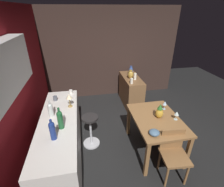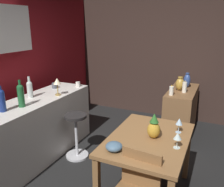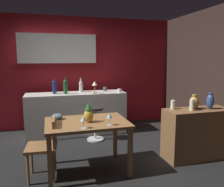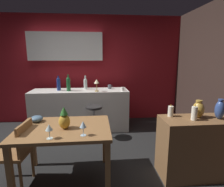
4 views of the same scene
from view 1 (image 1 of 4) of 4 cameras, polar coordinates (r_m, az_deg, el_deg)
name	(u,v)px [view 1 (image 1 of 4)]	position (r m, az deg, el deg)	size (l,w,h in m)	color
ground_plane	(140,149)	(3.54, 9.42, -18.32)	(9.00, 9.00, 0.00)	black
wall_kitchen_back	(4,98)	(2.71, -32.99, -1.28)	(5.20, 0.33, 2.60)	maroon
wall_side_right	(104,54)	(5.05, -2.60, 13.28)	(0.10, 4.40, 2.60)	#33231E
dining_table	(156,123)	(3.19, 14.93, -9.62)	(1.16, 0.82, 0.74)	olive
kitchen_counter	(62,141)	(3.14, -16.86, -15.23)	(2.10, 0.60, 0.90)	silver
sideboard_cabinet	(131,91)	(4.77, 6.46, 0.92)	(1.10, 0.44, 0.82)	brown
chair_near_window	(173,153)	(2.95, 20.32, -18.48)	(0.43, 0.43, 0.84)	olive
bar_stool	(91,130)	(3.40, -7.34, -12.32)	(0.34, 0.34, 0.67)	#262323
wine_glass_left	(165,103)	(3.38, 17.68, -3.26)	(0.08, 0.08, 0.17)	silver
wine_glass_right	(177,114)	(3.14, 21.35, -6.45)	(0.08, 0.08, 0.16)	silver
pineapple_centerpiece	(159,112)	(3.10, 15.99, -6.07)	(0.14, 0.14, 0.28)	gold
fruit_bowl	(154,133)	(2.74, 14.32, -12.87)	(0.17, 0.17, 0.08)	slate
wine_bottle_clear	(51,109)	(2.91, -20.36, -5.09)	(0.08, 0.08, 0.31)	silver
wine_bottle_cobalt	(52,130)	(2.42, -19.80, -11.66)	(0.08, 0.08, 0.32)	navy
wine_bottle_green	(60,119)	(2.58, -17.39, -8.35)	(0.08, 0.08, 0.35)	#1E592D
cup_white	(71,92)	(3.61, -13.96, 0.62)	(0.11, 0.07, 0.08)	white
cup_slate	(55,98)	(3.42, -18.92, -1.57)	(0.11, 0.08, 0.09)	#515660
counter_lamp	(69,97)	(3.06, -14.51, -1.34)	(0.11, 0.11, 0.26)	#A58447
pillar_candle_tall	(135,76)	(4.45, 7.93, 5.83)	(0.07, 0.07, 0.20)	white
pillar_candle_short	(132,81)	(4.19, 6.77, 4.31)	(0.07, 0.07, 0.17)	white
vase_ceramic_blue	(131,71)	(4.74, 6.51, 7.75)	(0.12, 0.12, 0.26)	#334C8C
vase_brass	(131,74)	(4.51, 6.40, 6.51)	(0.15, 0.15, 0.23)	#B78C38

